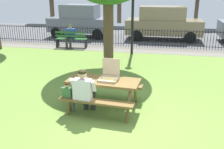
{
  "coord_description": "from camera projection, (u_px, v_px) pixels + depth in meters",
  "views": [
    {
      "loc": [
        0.78,
        -5.28,
        2.96
      ],
      "look_at": [
        -0.5,
        1.14,
        0.75
      ],
      "focal_mm": 41.31,
      "sensor_mm": 36.0,
      "label": 1
    }
  ],
  "objects": [
    {
      "name": "street_asphalt",
      "position": [
        151.0,
        35.0,
        16.95
      ],
      "size": [
        28.0,
        7.38,
        0.01
      ],
      "primitive_type": "cube",
      "color": "#515154"
    },
    {
      "name": "lamp_post_walkway",
      "position": [
        133.0,
        2.0,
        11.39
      ],
      "size": [
        0.28,
        0.28,
        3.86
      ],
      "color": "black",
      "rests_on": "ground"
    },
    {
      "name": "person_on_park_bench",
      "position": [
        70.0,
        35.0,
        13.28
      ],
      "size": [
        0.61,
        0.59,
        1.19
      ],
      "color": "#323232",
      "rests_on": "ground"
    },
    {
      "name": "iron_fence_streetside",
      "position": [
        148.0,
        38.0,
        13.36
      ],
      "size": [
        22.91,
        0.03,
        0.96
      ],
      "color": "black",
      "rests_on": "ground"
    },
    {
      "name": "ground",
      "position": [
        134.0,
        90.0,
        7.9
      ],
      "size": [
        28.0,
        12.09,
        0.02
      ],
      "primitive_type": "cube",
      "color": "olive"
    },
    {
      "name": "park_bench_left",
      "position": [
        71.0,
        40.0,
        13.33
      ],
      "size": [
        1.62,
        0.56,
        0.85
      ],
      "color": "#295D2B",
      "rests_on": "ground"
    },
    {
      "name": "pizza_slice_on_table",
      "position": [
        85.0,
        77.0,
        6.6
      ],
      "size": [
        0.25,
        0.27,
        0.02
      ],
      "color": "#F9DA62",
      "rests_on": "picnic_table_foreground"
    },
    {
      "name": "picnic_table_foreground",
      "position": [
        104.0,
        86.0,
        6.51
      ],
      "size": [
        1.91,
        1.61,
        0.79
      ],
      "color": "brown",
      "rests_on": "ground"
    },
    {
      "name": "adult_at_table",
      "position": [
        84.0,
        90.0,
        6.11
      ],
      "size": [
        0.62,
        0.61,
        1.19
      ],
      "color": "#2B2B2B",
      "rests_on": "ground"
    },
    {
      "name": "pizza_box_open",
      "position": [
        109.0,
        76.0,
        6.46
      ],
      "size": [
        0.49,
        0.51,
        0.51
      ],
      "color": "tan",
      "rests_on": "picnic_table_foreground"
    },
    {
      "name": "cobblestone_walkway",
      "position": [
        146.0,
        50.0,
        12.87
      ],
      "size": [
        28.0,
        1.4,
        0.01
      ],
      "primitive_type": "cube",
      "color": "slate"
    },
    {
      "name": "parked_car_far_left",
      "position": [
        80.0,
        20.0,
        16.18
      ],
      "size": [
        3.94,
        1.9,
        1.98
      ],
      "color": "slate",
      "rests_on": "ground"
    },
    {
      "name": "parked_car_left",
      "position": [
        163.0,
        23.0,
        15.23
      ],
      "size": [
        4.41,
        1.94,
        1.94
      ],
      "color": "#947F60",
      "rests_on": "ground"
    },
    {
      "name": "child_at_table",
      "position": [
        69.0,
        95.0,
        6.24
      ],
      "size": [
        0.33,
        0.32,
        0.83
      ],
      "color": "#4C4C4C",
      "rests_on": "ground"
    }
  ]
}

